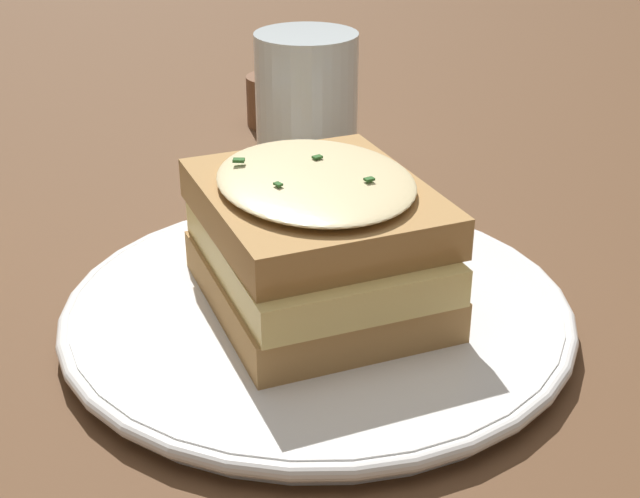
% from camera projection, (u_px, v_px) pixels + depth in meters
% --- Properties ---
extents(ground_plane, '(2.40, 2.40, 0.00)m').
position_uv_depth(ground_plane, '(283.00, 313.00, 0.48)').
color(ground_plane, brown).
extents(dinner_plate, '(0.26, 0.26, 0.01)m').
position_uv_depth(dinner_plate, '(320.00, 307.00, 0.47)').
color(dinner_plate, white).
rests_on(dinner_plate, ground_plane).
extents(sandwich, '(0.17, 0.17, 0.07)m').
position_uv_depth(sandwich, '(318.00, 238.00, 0.45)').
color(sandwich, '#B2844C').
rests_on(sandwich, dinner_plate).
extents(water_glass, '(0.07, 0.07, 0.10)m').
position_uv_depth(water_glass, '(307.00, 105.00, 0.64)').
color(water_glass, silver).
rests_on(water_glass, ground_plane).
extents(condiment_pot, '(0.05, 0.05, 0.04)m').
position_uv_depth(condiment_pot, '(275.00, 101.00, 0.75)').
color(condiment_pot, brown).
rests_on(condiment_pot, ground_plane).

